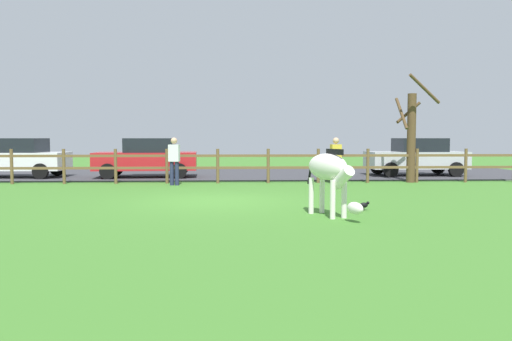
% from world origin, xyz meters
% --- Properties ---
extents(ground_plane, '(60.00, 60.00, 0.00)m').
position_xyz_m(ground_plane, '(0.00, 0.00, 0.00)').
color(ground_plane, '#3D7528').
extents(parking_asphalt, '(28.00, 7.40, 0.05)m').
position_xyz_m(parking_asphalt, '(0.00, 9.30, 0.03)').
color(parking_asphalt, '#38383D').
rests_on(parking_asphalt, ground_plane).
extents(paddock_fence, '(21.85, 0.11, 1.24)m').
position_xyz_m(paddock_fence, '(-0.13, 5.00, 0.70)').
color(paddock_fence, brown).
rests_on(paddock_fence, ground_plane).
extents(bare_tree, '(1.41, 1.38, 3.85)m').
position_xyz_m(bare_tree, '(6.90, 5.05, 1.78)').
color(bare_tree, '#513A23').
rests_on(bare_tree, ground_plane).
extents(zebra, '(1.04, 1.82, 1.41)m').
position_xyz_m(zebra, '(2.45, -2.61, 0.93)').
color(zebra, white).
rests_on(zebra, ground_plane).
extents(crow_on_grass, '(0.21, 0.10, 0.20)m').
position_xyz_m(crow_on_grass, '(3.40, -1.81, 0.13)').
color(crow_on_grass, black).
rests_on(crow_on_grass, ground_plane).
extents(parked_car_silver, '(4.04, 1.96, 1.56)m').
position_xyz_m(parked_car_silver, '(8.09, 7.70, 0.84)').
color(parked_car_silver, '#B7BABF').
rests_on(parked_car_silver, parking_asphalt).
extents(parked_car_red, '(4.09, 2.06, 1.56)m').
position_xyz_m(parked_car_red, '(-3.04, 7.26, 0.84)').
color(parked_car_red, red).
rests_on(parked_car_red, parking_asphalt).
extents(parked_car_white, '(4.04, 1.96, 1.56)m').
position_xyz_m(parked_car_white, '(-8.26, 7.39, 0.84)').
color(parked_car_white, white).
rests_on(parked_car_white, parking_asphalt).
extents(visitor_left_of_tree, '(0.40, 0.29, 1.64)m').
position_xyz_m(visitor_left_of_tree, '(4.04, 4.59, 0.91)').
color(visitor_left_of_tree, '#232847').
rests_on(visitor_left_of_tree, ground_plane).
extents(visitor_right_of_tree, '(0.39, 0.28, 1.64)m').
position_xyz_m(visitor_right_of_tree, '(-1.60, 4.31, 0.91)').
color(visitor_right_of_tree, '#232847').
rests_on(visitor_right_of_tree, ground_plane).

